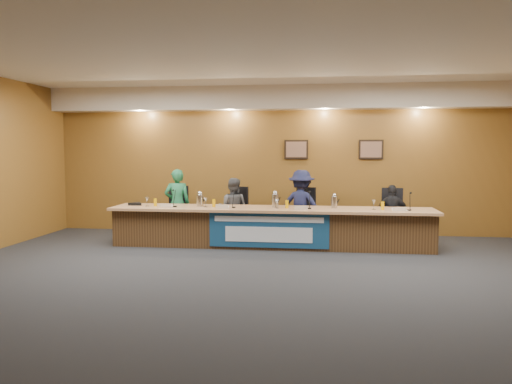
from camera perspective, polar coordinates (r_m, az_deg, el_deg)
floor at (r=7.28m, az=-0.19°, el=-9.84°), size 10.00×10.00×0.00m
ceiling at (r=7.17m, az=-0.19°, el=15.73°), size 10.00×8.00×0.04m
wall_back at (r=11.03m, az=2.54°, el=3.58°), size 10.00×0.04×3.20m
soffit at (r=10.83m, az=2.46°, el=10.71°), size 10.00×0.50×0.50m
dais_body at (r=9.55m, az=1.70°, el=-4.16°), size 6.00×0.80×0.70m
dais_top at (r=9.45m, az=1.68°, el=-1.96°), size 6.10×0.95×0.05m
banner at (r=9.14m, az=1.45°, el=-4.38°), size 2.20×0.02×0.65m
banner_text_upper at (r=9.09m, az=1.44°, el=-3.15°), size 2.00×0.01×0.10m
banner_text_lower at (r=9.14m, az=1.44°, el=-4.89°), size 1.60×0.01×0.28m
wall_photo_left at (r=10.97m, az=4.62°, el=4.87°), size 0.52×0.04×0.42m
wall_photo_right at (r=11.01m, az=13.00°, el=4.76°), size 0.52×0.04×0.42m
panelist_a at (r=10.50m, az=-8.99°, el=-1.34°), size 0.60×0.47×1.45m
panelist_b at (r=10.25m, az=-2.65°, el=-1.93°), size 0.67×0.56×1.27m
panelist_c at (r=10.09m, az=5.20°, el=-1.57°), size 1.03×0.75×1.44m
panelist_d at (r=10.20m, az=15.31°, el=-2.45°), size 0.68×0.29×1.16m
office_chair_a at (r=10.63m, az=-8.82°, el=-2.58°), size 0.59×0.59×0.08m
office_chair_b at (r=10.36m, az=-2.55°, el=-2.72°), size 0.62×0.62×0.08m
office_chair_c at (r=10.22m, az=5.21°, el=-2.84°), size 0.63×0.63×0.08m
office_chair_d at (r=10.31m, az=15.22°, el=-2.93°), size 0.55×0.55×0.08m
nameplate_a at (r=9.63m, az=-10.29°, el=-1.48°), size 0.24×0.08×0.10m
microphone_a at (r=9.70m, az=-9.24°, el=-1.64°), size 0.07×0.07×0.02m
juice_glass_a at (r=9.89m, az=-11.44°, el=-1.16°), size 0.06×0.06×0.15m
water_glass_a at (r=9.90m, az=-12.35°, el=-1.09°), size 0.08×0.08×0.18m
nameplate_b at (r=9.31m, az=-3.90°, el=-1.64°), size 0.24×0.08×0.10m
microphone_b at (r=9.44m, az=-2.57°, el=-1.75°), size 0.07×0.07×0.02m
juice_glass_b at (r=9.59m, az=-4.84°, el=-1.27°), size 0.06×0.06×0.15m
water_glass_b at (r=9.60m, az=-5.78°, el=-1.18°), size 0.08×0.08×0.18m
nameplate_c at (r=9.12m, az=5.17°, el=-1.78°), size 0.24×0.08×0.10m
microphone_c at (r=9.31m, az=6.13°, el=-1.87°), size 0.07×0.07×0.02m
juice_glass_c at (r=9.38m, az=3.55°, el=-1.40°), size 0.06×0.06×0.15m
water_glass_c at (r=9.35m, az=2.41°, el=-1.33°), size 0.08×0.08×0.18m
nameplate_d at (r=9.25m, az=16.07°, el=-1.86°), size 0.24×0.08×0.10m
microphone_d at (r=9.41m, az=17.12°, el=-1.99°), size 0.07×0.07×0.02m
juice_glass_d at (r=9.41m, az=14.27°, el=-1.52°), size 0.06×0.06×0.15m
water_glass_d at (r=9.39m, az=13.31°, el=-1.43°), size 0.08×0.08×0.18m
carafe_left at (r=9.69m, az=-6.43°, el=-0.98°), size 0.13×0.13×0.23m
carafe_mid at (r=9.51m, az=2.20°, el=-1.00°), size 0.12×0.12×0.25m
carafe_right at (r=9.49m, az=8.95°, el=-1.16°), size 0.11×0.11×0.22m
speakerphone at (r=10.15m, az=-13.53°, el=-1.33°), size 0.32×0.32×0.05m
paper_stack at (r=9.46m, az=16.10°, el=-1.97°), size 0.26×0.33×0.01m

